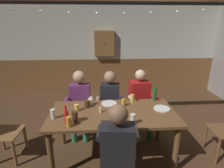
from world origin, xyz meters
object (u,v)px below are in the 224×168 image
at_px(dining_table, 113,119).
at_px(person_3, 118,147).
at_px(bottle_1, 66,116).
at_px(bottle_0, 155,94).
at_px(pint_glass_6, 53,114).
at_px(person_0, 80,101).
at_px(pint_glass_0, 123,103).
at_px(person_2, 141,100).
at_px(pint_glass_7, 69,122).
at_px(wall_dart_cabinet, 104,44).
at_px(pint_glass_8, 75,117).
at_px(pint_glass_3, 132,98).
at_px(pint_glass_4, 77,108).
at_px(plate_0, 162,109).
at_px(pint_glass_2, 87,104).
at_px(table_candle, 100,110).
at_px(person_1, 110,100).
at_px(plate_1, 109,103).
at_px(pint_glass_5, 90,102).

relative_size(dining_table, person_3, 1.49).
height_order(dining_table, bottle_1, bottle_1).
height_order(bottle_0, pint_glass_6, bottle_0).
xyz_separation_m(person_0, person_3, (0.56, -1.36, 0.00)).
distance_m(dining_table, pint_glass_0, 0.32).
relative_size(person_2, pint_glass_7, 8.79).
xyz_separation_m(dining_table, bottle_0, (0.73, 0.40, 0.22)).
height_order(pint_glass_6, wall_dart_cabinet, wall_dart_cabinet).
bearing_deg(dining_table, pint_glass_8, -153.92).
relative_size(dining_table, bottle_1, 7.27).
relative_size(dining_table, pint_glass_8, 11.79).
height_order(person_3, pint_glass_0, person_3).
bearing_deg(pint_glass_6, pint_glass_3, 22.64).
bearing_deg(person_3, bottle_0, 61.39).
bearing_deg(pint_glass_4, pint_glass_7, -95.89).
xyz_separation_m(person_2, pint_glass_7, (-1.15, -1.04, 0.18)).
distance_m(plate_0, pint_glass_8, 1.31).
xyz_separation_m(person_2, bottle_0, (0.17, -0.28, 0.23)).
relative_size(pint_glass_2, pint_glass_6, 0.86).
xyz_separation_m(dining_table, person_3, (0.01, -0.68, 0.01)).
relative_size(table_candle, pint_glass_4, 0.77).
height_order(person_3, pint_glass_2, person_3).
relative_size(table_candle, pint_glass_3, 0.62).
distance_m(person_1, bottle_0, 0.83).
xyz_separation_m(plate_1, pint_glass_4, (-0.49, -0.22, 0.04)).
relative_size(person_3, pint_glass_6, 9.11).
height_order(dining_table, pint_glass_6, pint_glass_6).
distance_m(table_candle, pint_glass_3, 0.64).
bearing_deg(dining_table, person_2, 50.07).
height_order(person_2, pint_glass_5, person_2).
distance_m(pint_glass_0, pint_glass_6, 1.06).
distance_m(table_candle, pint_glass_6, 0.66).
bearing_deg(plate_0, person_3, -135.37).
relative_size(dining_table, plate_1, 7.43).
distance_m(pint_glass_2, wall_dart_cabinet, 2.73).
xyz_separation_m(pint_glass_2, wall_dart_cabinet, (0.34, 2.62, 0.65)).
bearing_deg(plate_0, table_candle, -176.84).
distance_m(dining_table, pint_glass_5, 0.47).
bearing_deg(pint_glass_0, person_1, 111.59).
xyz_separation_m(pint_glass_3, pint_glass_6, (-1.18, -0.49, 0.00)).
distance_m(pint_glass_0, pint_glass_3, 0.23).
distance_m(plate_1, pint_glass_3, 0.40).
bearing_deg(person_2, person_3, 60.87).
xyz_separation_m(dining_table, person_0, (-0.56, 0.68, 0.00)).
height_order(person_2, pint_glass_8, person_2).
distance_m(person_3, pint_glass_4, 0.94).
bearing_deg(pint_glass_5, person_2, 23.72).
bearing_deg(person_1, person_2, -173.64).
height_order(person_0, plate_1, person_0).
bearing_deg(plate_0, pint_glass_5, 168.62).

